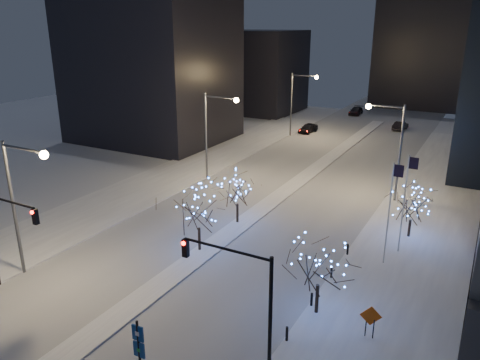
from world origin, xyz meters
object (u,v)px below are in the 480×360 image
Objects in this scene: street_lamp_east at (392,139)px; holiday_tree_median_far at (237,190)px; street_lamp_w_near at (21,192)px; traffic_signal_west at (3,228)px; wayfinding_sign at (139,346)px; holiday_tree_plaza_far at (412,205)px; holiday_tree_plaza_near at (319,265)px; construction_sign at (371,319)px; holiday_tree_median_near at (198,208)px; traffic_signal_east at (243,290)px; car_mid at (400,126)px; street_lamp_w_mid at (214,125)px; street_lamp_w_far at (298,96)px; car_far at (356,111)px; car_near at (308,128)px.

street_lamp_east is 2.15× the size of holiday_tree_median_far.
traffic_signal_west is at bearing -76.04° from street_lamp_w_near.
holiday_tree_plaza_far is at bearing 68.76° from wayfinding_sign.
holiday_tree_plaza_near is (19.17, 7.47, -1.25)m from traffic_signal_west.
traffic_signal_west is 1.86× the size of wayfinding_sign.
street_lamp_east is 4.84× the size of construction_sign.
holiday_tree_median_near is 6.28m from holiday_tree_median_far.
traffic_signal_east is 1.86× the size of wayfinding_sign.
wayfinding_sign is 13.05m from construction_sign.
wayfinding_sign reaches higher than construction_sign.
traffic_signal_west and traffic_signal_east have the same top height.
traffic_signal_east is 64.23m from car_mid.
holiday_tree_plaza_near is 1.13× the size of holiday_tree_plaza_far.
street_lamp_east reaches higher than car_mid.
construction_sign is (23.21, -20.41, -5.10)m from street_lamp_w_mid.
holiday_tree_median_far is at bearing 65.42° from traffic_signal_west.
street_lamp_w_near is 20.63m from holiday_tree_plaza_near.
street_lamp_w_mid is 25.00m from street_lamp_w_far.
car_far is 64.35m from holiday_tree_median_near.
holiday_tree_plaza_near is 14.68m from holiday_tree_plaza_far.
street_lamp_w_far is 41.86m from holiday_tree_median_near.
traffic_signal_east is at bearing -60.01° from holiday_tree_median_far.
car_far is 78.46m from wayfinding_sign.
holiday_tree_plaza_near is at bearing -17.90° from holiday_tree_median_near.
street_lamp_east is at bearing 87.74° from traffic_signal_east.
traffic_signal_east is 1.23× the size of holiday_tree_median_near.
street_lamp_w_mid and street_lamp_w_far have the same top height.
car_far is (2.76, 75.17, -4.02)m from traffic_signal_west.
traffic_signal_east is 13.86m from holiday_tree_median_near.
car_far is 1.36× the size of wayfinding_sign.
traffic_signal_east is 1.50× the size of holiday_tree_median_far.
car_far is at bearing 96.48° from wayfinding_sign.
street_lamp_w_mid is 1.43× the size of traffic_signal_east.
holiday_tree_median_near is 11.81m from holiday_tree_plaza_near.
holiday_tree_plaza_far is at bearing 76.81° from construction_sign.
street_lamp_w_far is 2.27× the size of car_mid.
construction_sign is at bearing 11.18° from street_lamp_w_near.
car_mid is at bearing 78.45° from traffic_signal_west.
construction_sign is (9.44, -58.38, 0.67)m from car_mid.
holiday_tree_median_near reaches higher than construction_sign.
traffic_signal_west is 1.37× the size of car_far.
holiday_tree_median_near is at bearing 162.10° from holiday_tree_plaza_near.
holiday_tree_median_near reaches higher than holiday_tree_plaza_far.
street_lamp_east is 1.43× the size of traffic_signal_east.
wayfinding_sign is (-5.73, -10.02, -1.21)m from holiday_tree_plaza_near.
construction_sign is (19.95, -68.58, 0.65)m from car_far.
holiday_tree_median_near reaches higher than car_near.
holiday_tree_median_near is 14.79m from wayfinding_sign.
street_lamp_w_far is 4.84× the size of construction_sign.
holiday_tree_median_far is at bearing 61.21° from street_lamp_w_near.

